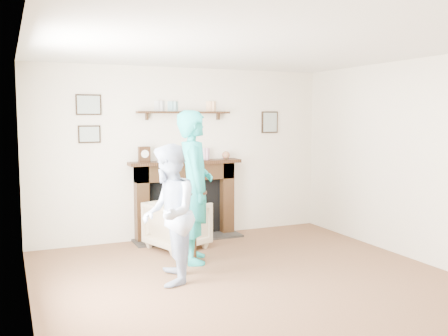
{
  "coord_description": "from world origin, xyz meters",
  "views": [
    {
      "loc": [
        -2.39,
        -4.49,
        1.79
      ],
      "look_at": [
        -0.03,
        0.9,
        1.18
      ],
      "focal_mm": 40.0,
      "sensor_mm": 36.0,
      "label": 1
    }
  ],
  "objects_px": {
    "woman": "(195,261)",
    "man": "(170,283)",
    "pedestal_table": "(194,212)",
    "armchair": "(178,248)"
  },
  "relations": [
    {
      "from": "man",
      "to": "pedestal_table",
      "type": "xyz_separation_m",
      "value": [
        0.52,
        0.62,
        0.62
      ]
    },
    {
      "from": "armchair",
      "to": "man",
      "type": "height_order",
      "value": "man"
    },
    {
      "from": "woman",
      "to": "man",
      "type": "bearing_deg",
      "value": 157.09
    },
    {
      "from": "man",
      "to": "woman",
      "type": "height_order",
      "value": "woman"
    },
    {
      "from": "armchair",
      "to": "man",
      "type": "xyz_separation_m",
      "value": [
        -0.53,
        -1.33,
        0.0
      ]
    },
    {
      "from": "armchair",
      "to": "woman",
      "type": "bearing_deg",
      "value": 160.62
    },
    {
      "from": "man",
      "to": "woman",
      "type": "relative_size",
      "value": 0.81
    },
    {
      "from": "armchair",
      "to": "woman",
      "type": "height_order",
      "value": "woman"
    },
    {
      "from": "man",
      "to": "pedestal_table",
      "type": "relative_size",
      "value": 1.49
    },
    {
      "from": "pedestal_table",
      "to": "man",
      "type": "bearing_deg",
      "value": -129.74
    }
  ]
}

